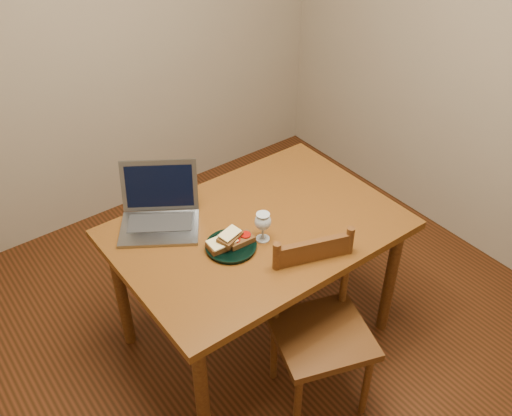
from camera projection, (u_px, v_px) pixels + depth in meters
floor at (259, 351)px, 2.99m from camera, size 3.20×3.20×0.02m
back_wall at (88, 20)px, 3.22m from camera, size 3.20×0.02×2.60m
right_wall at (505, 40)px, 2.97m from camera, size 0.02×3.20×2.60m
table at (258, 240)px, 2.69m from camera, size 1.30×0.90×0.74m
chair at (321, 323)px, 2.51m from camera, size 0.52×0.51×0.44m
plate at (231, 246)px, 2.51m from camera, size 0.23×0.23×0.02m
sandwich_cheese at (222, 243)px, 2.48m from camera, size 0.14×0.09×0.04m
sandwich_tomato at (240, 239)px, 2.50m from camera, size 0.12×0.08×0.04m
sandwich_top at (230, 236)px, 2.48m from camera, size 0.13×0.10×0.04m
milk_glass at (263, 227)px, 2.52m from camera, size 0.07×0.07×0.14m
laptop at (160, 208)px, 2.63m from camera, size 0.48×0.47×0.26m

